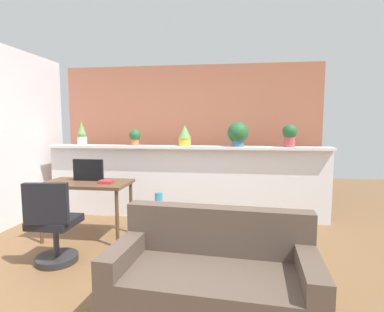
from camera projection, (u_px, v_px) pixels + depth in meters
name	position (u px, v px, depth m)	size (l,w,h in m)	color
ground_plane	(151.00, 282.00, 2.86)	(12.00, 12.00, 0.00)	brown
divider_wall	(184.00, 183.00, 4.77)	(4.43, 0.16, 1.12)	silver
plant_shelf	(184.00, 147.00, 4.67)	(4.43, 0.29, 0.04)	silver
brick_wall_behind	(190.00, 138.00, 5.29)	(4.43, 0.10, 2.50)	#AD664C
potted_plant_0	(82.00, 135.00, 4.87)	(0.15, 0.15, 0.38)	silver
potted_plant_1	(135.00, 136.00, 4.77)	(0.18, 0.18, 0.26)	#C66B42
potted_plant_2	(185.00, 135.00, 4.67)	(0.20, 0.20, 0.32)	gold
potted_plant_3	(238.00, 133.00, 4.53)	(0.32, 0.32, 0.37)	#386B84
potted_plant_4	(290.00, 134.00, 4.44)	(0.21, 0.21, 0.34)	#B7474C
desk	(87.00, 188.00, 3.90)	(1.10, 0.60, 0.75)	brown
tv_monitor	(88.00, 170.00, 3.96)	(0.41, 0.04, 0.29)	black
office_chair	(53.00, 229.00, 3.18)	(0.47, 0.48, 0.91)	#262628
side_cube_shelf	(154.00, 227.00, 3.65)	(0.40, 0.41, 0.50)	silver
vase_on_shelf	(159.00, 199.00, 3.65)	(0.09, 0.09, 0.17)	teal
book_on_desk	(106.00, 182.00, 3.79)	(0.18, 0.13, 0.04)	#B22D33
couch	(213.00, 280.00, 2.34)	(1.61, 0.87, 0.80)	brown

